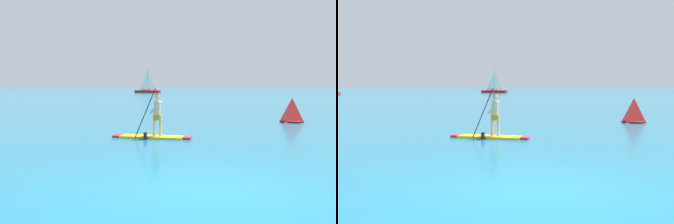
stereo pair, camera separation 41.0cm
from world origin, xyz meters
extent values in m
plane|color=#196B8C|center=(0.00, 0.00, 0.00)|extent=(440.00, 440.00, 0.00)
cube|color=yellow|center=(0.27, 7.65, 0.04)|extent=(2.52, 1.72, 0.09)
cube|color=red|center=(-0.97, 8.26, 0.04)|extent=(0.49, 0.57, 0.09)
cube|color=red|center=(1.52, 7.03, 0.04)|extent=(0.46, 0.51, 0.09)
cylinder|color=beige|center=(0.36, 7.61, 0.49)|extent=(0.11, 0.11, 0.81)
cylinder|color=beige|center=(0.58, 7.50, 0.49)|extent=(0.11, 0.11, 0.81)
cube|color=orange|center=(0.47, 7.55, 0.81)|extent=(0.33, 0.31, 0.22)
cylinder|color=beige|center=(0.47, 7.55, 1.19)|extent=(0.26, 0.26, 0.57)
sphere|color=beige|center=(0.47, 7.55, 1.61)|extent=(0.21, 0.21, 0.21)
cylinder|color=orange|center=(0.47, 7.55, 1.70)|extent=(0.18, 0.18, 0.06)
cylinder|color=beige|center=(0.36, 7.44, 1.19)|extent=(0.42, 0.27, 0.52)
cylinder|color=beige|center=(0.49, 7.71, 1.19)|extent=(0.42, 0.27, 0.52)
cylinder|color=black|center=(-0.04, 7.30, 1.00)|extent=(0.75, 0.40, 1.88)
cube|color=black|center=(-0.04, 7.30, 0.11)|extent=(0.16, 0.21, 0.32)
pyramid|color=red|center=(8.97, 12.31, 0.67)|extent=(1.46, 1.46, 1.34)
torus|color=maroon|center=(8.97, 12.31, 0.06)|extent=(1.29, 1.29, 0.12)
cube|color=#A51E1E|center=(13.92, 85.10, 0.31)|extent=(5.92, 4.34, 0.63)
cylinder|color=#B2B2B7|center=(13.92, 85.10, 3.33)|extent=(0.12, 0.12, 5.42)
pyramid|color=white|center=(13.92, 85.10, 2.93)|extent=(2.56, 0.95, 4.42)
cube|color=silver|center=(13.92, 85.10, 0.81)|extent=(2.40, 2.02, 0.38)
camera|label=1|loc=(-2.60, -7.55, 2.09)|focal=43.02mm
camera|label=2|loc=(-2.20, -7.64, 2.09)|focal=43.02mm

